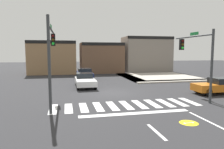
% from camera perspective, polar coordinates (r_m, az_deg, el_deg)
% --- Properties ---
extents(ground_plane, '(120.00, 120.00, 0.00)m').
position_cam_1_polar(ground_plane, '(19.00, 0.05, -4.95)').
color(ground_plane, '#2B2B2D').
extents(crosswalk_near, '(10.26, 2.47, 0.01)m').
position_cam_1_polar(crosswalk_near, '(14.74, 3.84, -8.24)').
color(crosswalk_near, silver).
rests_on(crosswalk_near, ground_plane).
extents(lane_markings, '(6.80, 18.75, 0.01)m').
position_cam_1_polar(lane_markings, '(9.27, 23.95, -17.70)').
color(lane_markings, white).
rests_on(lane_markings, ground_plane).
extents(bike_detector_marking, '(0.97, 0.97, 0.01)m').
position_cam_1_polar(bike_detector_marking, '(11.88, 20.06, -12.20)').
color(bike_detector_marking, yellow).
rests_on(bike_detector_marking, ground_plane).
extents(curb_corner_northeast, '(10.00, 10.60, 0.15)m').
position_cam_1_polar(curb_corner_northeast, '(30.53, 11.90, -0.69)').
color(curb_corner_northeast, '#B2AA9E').
rests_on(curb_corner_northeast, ground_plane).
extents(storefront_row, '(24.66, 6.24, 6.32)m').
position_cam_1_polar(storefront_row, '(37.53, -2.06, 4.97)').
color(storefront_row, '#93704C').
rests_on(storefront_row, ground_plane).
extents(traffic_signal_southwest, '(0.32, 5.95, 5.78)m').
position_cam_1_polar(traffic_signal_southwest, '(14.91, -16.13, 7.02)').
color(traffic_signal_southwest, '#383A3D').
rests_on(traffic_signal_southwest, ground_plane).
extents(traffic_signal_southeast, '(0.32, 5.09, 5.25)m').
position_cam_1_polar(traffic_signal_southeast, '(17.90, 21.81, 5.76)').
color(traffic_signal_southeast, '#383A3D').
rests_on(traffic_signal_southeast, ground_plane).
extents(car_navy, '(1.89, 4.50, 1.47)m').
position_cam_1_polar(car_navy, '(27.91, -7.38, 0.11)').
color(car_navy, '#141E4C').
rests_on(car_navy, ground_plane).
extents(car_white, '(1.93, 4.65, 1.36)m').
position_cam_1_polar(car_white, '(22.35, -7.34, -1.49)').
color(car_white, white).
rests_on(car_white, ground_plane).
extents(car_orange, '(4.31, 1.74, 1.40)m').
position_cam_1_polar(car_orange, '(20.67, 26.93, -2.73)').
color(car_orange, orange).
rests_on(car_orange, ground_plane).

